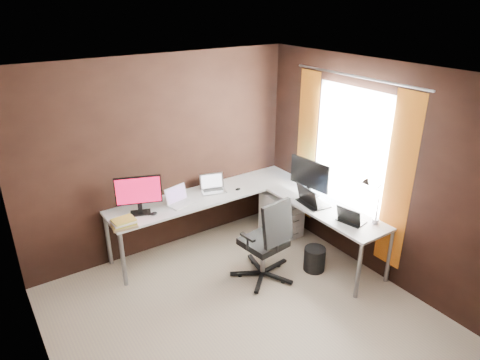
% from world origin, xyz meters
% --- Properties ---
extents(room, '(3.60, 3.60, 2.50)m').
position_xyz_m(room, '(0.34, 0.07, 1.28)').
color(room, gray).
rests_on(room, ground).
extents(desk, '(2.65, 2.25, 0.73)m').
position_xyz_m(desk, '(0.84, 1.04, 0.68)').
color(desk, white).
rests_on(desk, ground).
extents(drawer_pedestal, '(0.42, 0.50, 0.60)m').
position_xyz_m(drawer_pedestal, '(1.43, 1.15, 0.30)').
color(drawer_pedestal, white).
rests_on(drawer_pedestal, ground).
extents(monitor_left, '(0.51, 0.24, 0.47)m').
position_xyz_m(monitor_left, '(-0.46, 1.50, 0.99)').
color(monitor_left, black).
rests_on(monitor_left, desk).
extents(monitor_right, '(0.17, 0.60, 0.49)m').
position_xyz_m(monitor_right, '(1.52, 0.74, 1.01)').
color(monitor_right, black).
rests_on(monitor_right, desk).
extents(laptop_white, '(0.36, 0.29, 0.21)m').
position_xyz_m(laptop_white, '(0.04, 1.47, 0.78)').
color(laptop_white, white).
rests_on(laptop_white, desk).
extents(laptop_silver, '(0.37, 0.31, 0.21)m').
position_xyz_m(laptop_silver, '(0.58, 1.56, 0.78)').
color(laptop_silver, silver).
rests_on(laptop_silver, desk).
extents(laptop_black_big, '(0.32, 0.41, 0.26)m').
position_xyz_m(laptop_black_big, '(1.37, 0.53, 0.79)').
color(laptop_black_big, black).
rests_on(laptop_black_big, desk).
extents(laptop_black_small, '(0.27, 0.33, 0.20)m').
position_xyz_m(laptop_black_small, '(1.43, -0.05, 0.77)').
color(laptop_black_small, black).
rests_on(laptop_black_small, desk).
extents(book_stack, '(0.30, 0.25, 0.09)m').
position_xyz_m(book_stack, '(-0.73, 1.30, 0.77)').
color(book_stack, tan).
rests_on(book_stack, desk).
extents(mouse_left, '(0.10, 0.07, 0.04)m').
position_xyz_m(mouse_left, '(-0.35, 1.36, 0.75)').
color(mouse_left, black).
rests_on(mouse_left, desk).
extents(mouse_corner, '(0.09, 0.08, 0.03)m').
position_xyz_m(mouse_corner, '(0.86, 1.38, 0.74)').
color(mouse_corner, black).
rests_on(mouse_corner, desk).
extents(desk_lamp, '(0.18, 0.21, 0.54)m').
position_xyz_m(desk_lamp, '(1.59, -0.17, 1.07)').
color(desk_lamp, slate).
rests_on(desk_lamp, desk).
extents(office_chair, '(0.59, 0.59, 1.05)m').
position_xyz_m(office_chair, '(0.63, 0.46, 0.31)').
color(office_chair, black).
rests_on(office_chair, ground).
extents(wastebasket, '(0.28, 0.28, 0.30)m').
position_xyz_m(wastebasket, '(1.22, 0.24, 0.15)').
color(wastebasket, black).
rests_on(wastebasket, ground).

